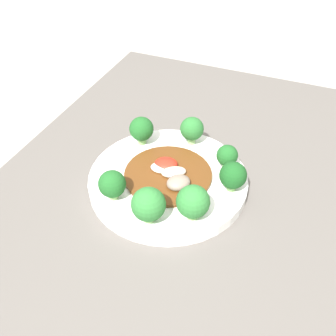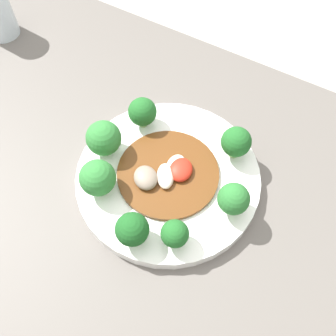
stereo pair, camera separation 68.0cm
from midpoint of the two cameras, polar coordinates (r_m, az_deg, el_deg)
The scene contains 11 objects.
ground_plane at distance 1.31m, azimuth 11.42°, elevation -24.42°, with size 8.00×8.00×0.00m, color #B7B2A8.
table at distance 0.96m, azimuth 15.41°, elevation -21.67°, with size 1.10×0.68×0.73m.
plate at distance 0.62m, azimuth 27.51°, elevation -16.21°, with size 0.30×0.30×0.02m.
broccoli_west at distance 0.55m, azimuth 18.41°, elevation -11.41°, with size 0.06×0.06×0.07m.
broccoli_south at distance 0.54m, azimuth 27.33°, elevation -26.65°, with size 0.05×0.05×0.06m.
broccoli_southeast at distance 0.58m, azimuth 33.26°, elevation -25.82°, with size 0.04×0.04×0.05m.
broccoli_northwest at distance 0.59m, azimuth 23.00°, elevation -5.92°, with size 0.05×0.05×0.06m.
broccoli_east at distance 0.62m, azimuth 39.19°, elevation -19.06°, with size 0.05×0.05×0.06m.
broccoli_northeast at distance 0.65m, azimuth 37.10°, elevation -10.22°, with size 0.05×0.05×0.06m.
broccoli_southwest at distance 0.53m, azimuth 19.43°, elevation -18.93°, with size 0.06×0.06×0.06m.
stirfry_center at distance 0.60m, azimuth 28.07°, elevation -15.93°, with size 0.17×0.17×0.02m.
Camera 2 is at (0.20, -0.27, 1.31)m, focal length 42.00 mm.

